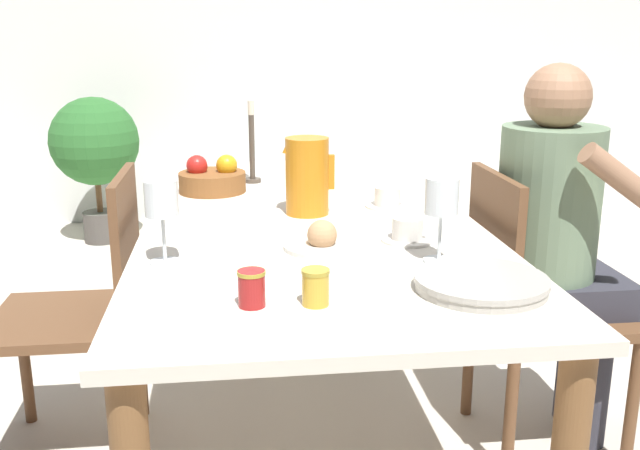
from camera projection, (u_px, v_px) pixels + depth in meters
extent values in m
plane|color=beige|center=(309.00, 436.00, 2.30)|extent=(20.00, 20.00, 0.00)
cube|color=white|center=(263.00, 25.00, 4.70)|extent=(10.00, 0.06, 2.60)
cube|color=silver|center=(308.00, 221.00, 2.11)|extent=(0.95, 1.89, 0.03)
cylinder|color=brown|center=(190.00, 254.00, 3.01)|extent=(0.07, 0.07, 0.70)
cylinder|color=brown|center=(381.00, 248.00, 3.11)|extent=(0.07, 0.07, 0.70)
cylinder|color=brown|center=(574.00, 351.00, 2.43)|extent=(0.04, 0.04, 0.42)
cylinder|color=brown|center=(632.00, 406.00, 2.08)|extent=(0.04, 0.04, 0.42)
cylinder|color=brown|center=(469.00, 357.00, 2.39)|extent=(0.04, 0.04, 0.42)
cylinder|color=brown|center=(510.00, 414.00, 2.03)|extent=(0.04, 0.04, 0.42)
cube|color=brown|center=(551.00, 313.00, 2.17)|extent=(0.42, 0.42, 0.03)
cube|color=brown|center=(493.00, 245.00, 2.09)|extent=(0.03, 0.39, 0.42)
cylinder|color=brown|center=(25.00, 364.00, 2.34)|extent=(0.04, 0.04, 0.42)
cylinder|color=brown|center=(124.00, 415.00, 2.03)|extent=(0.04, 0.04, 0.42)
cylinder|color=brown|center=(140.00, 358.00, 2.38)|extent=(0.04, 0.04, 0.42)
cube|color=brown|center=(64.00, 320.00, 2.12)|extent=(0.42, 0.42, 0.03)
cube|color=brown|center=(126.00, 245.00, 2.09)|extent=(0.03, 0.39, 0.42)
cylinder|color=#33333D|center=(572.00, 356.00, 2.36)|extent=(0.09, 0.09, 0.45)
cylinder|color=#33333D|center=(596.00, 379.00, 2.21)|extent=(0.09, 0.09, 0.45)
cube|color=#33333D|center=(569.00, 289.00, 2.20)|extent=(0.30, 0.34, 0.11)
cylinder|color=slate|center=(549.00, 204.00, 2.12)|extent=(0.30, 0.30, 0.46)
sphere|color=#A37556|center=(558.00, 96.00, 2.04)|extent=(0.19, 0.19, 0.19)
cylinder|color=#A37556|center=(622.00, 179.00, 1.90)|extent=(0.25, 0.06, 0.20)
cylinder|color=orange|center=(306.00, 176.00, 2.11)|extent=(0.13, 0.13, 0.23)
cube|color=orange|center=(331.00, 172.00, 2.11)|extent=(0.02, 0.02, 0.10)
cone|color=orange|center=(288.00, 146.00, 2.08)|extent=(0.04, 0.04, 0.04)
cylinder|color=white|center=(439.00, 260.00, 1.69)|extent=(0.07, 0.07, 0.00)
cylinder|color=white|center=(440.00, 237.00, 1.68)|extent=(0.01, 0.01, 0.11)
cylinder|color=white|center=(442.00, 196.00, 1.65)|extent=(0.08, 0.08, 0.09)
cylinder|color=white|center=(165.00, 262.00, 1.68)|extent=(0.07, 0.07, 0.00)
cylinder|color=white|center=(164.00, 239.00, 1.67)|extent=(0.01, 0.01, 0.11)
cylinder|color=white|center=(161.00, 198.00, 1.64)|extent=(0.08, 0.08, 0.08)
cylinder|color=gold|center=(162.00, 206.00, 1.65)|extent=(0.06, 0.06, 0.05)
cylinder|color=silver|center=(407.00, 240.00, 1.86)|extent=(0.14, 0.14, 0.01)
cylinder|color=silver|center=(407.00, 228.00, 1.85)|extent=(0.08, 0.08, 0.06)
cube|color=silver|center=(425.00, 227.00, 1.85)|extent=(0.01, 0.01, 0.03)
cylinder|color=silver|center=(387.00, 206.00, 2.22)|extent=(0.14, 0.14, 0.01)
cylinder|color=silver|center=(387.00, 196.00, 2.21)|extent=(0.08, 0.08, 0.06)
cube|color=silver|center=(402.00, 195.00, 2.21)|extent=(0.01, 0.01, 0.03)
cylinder|color=#B7B2A8|center=(481.00, 286.00, 1.51)|extent=(0.28, 0.28, 0.02)
cylinder|color=#B7B2A8|center=(481.00, 279.00, 1.50)|extent=(0.28, 0.28, 0.01)
cylinder|color=silver|center=(322.00, 246.00, 1.79)|extent=(0.20, 0.20, 0.01)
sphere|color=tan|center=(322.00, 235.00, 1.79)|extent=(0.08, 0.08, 0.08)
cylinder|color=gold|center=(316.00, 287.00, 1.42)|extent=(0.05, 0.05, 0.07)
cylinder|color=gold|center=(315.00, 271.00, 1.41)|extent=(0.06, 0.06, 0.01)
cylinder|color=#A81E1E|center=(252.00, 288.00, 1.41)|extent=(0.05, 0.05, 0.07)
cylinder|color=gold|center=(251.00, 273.00, 1.40)|extent=(0.06, 0.06, 0.01)
cylinder|color=brown|center=(212.00, 182.00, 2.42)|extent=(0.23, 0.23, 0.07)
sphere|color=gold|center=(227.00, 165.00, 2.42)|extent=(0.07, 0.07, 0.07)
sphere|color=red|center=(197.00, 166.00, 2.41)|extent=(0.07, 0.07, 0.07)
cylinder|color=#4C4238|center=(253.00, 180.00, 2.58)|extent=(0.06, 0.06, 0.01)
cylinder|color=#4C4238|center=(252.00, 147.00, 2.55)|extent=(0.02, 0.02, 0.23)
cylinder|color=beige|center=(251.00, 108.00, 2.51)|extent=(0.02, 0.02, 0.05)
cylinder|color=#4C4742|center=(102.00, 226.00, 4.42)|extent=(0.22, 0.22, 0.19)
cylinder|color=brown|center=(99.00, 195.00, 4.36)|extent=(0.04, 0.04, 0.21)
sphere|color=#2D6B2D|center=(94.00, 141.00, 4.28)|extent=(0.53, 0.53, 0.53)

